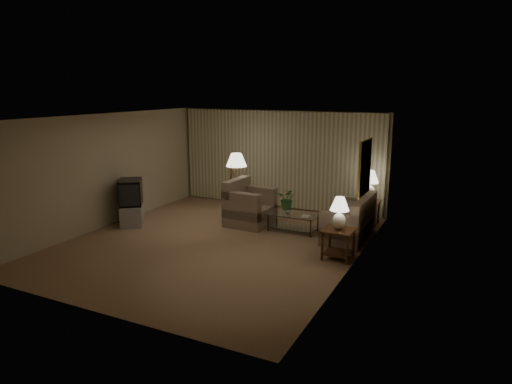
# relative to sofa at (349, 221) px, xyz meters

# --- Properties ---
(ground) EXTENTS (7.00, 7.00, 0.00)m
(ground) POSITION_rel_sofa_xyz_m (-2.50, -1.60, -0.38)
(ground) COLOR tan
(ground) RESTS_ON ground
(room_shell) EXTENTS (6.04, 7.02, 2.72)m
(room_shell) POSITION_rel_sofa_xyz_m (-2.48, -0.09, 1.37)
(room_shell) COLOR #C1B194
(room_shell) RESTS_ON ground
(sofa) EXTENTS (1.71, 0.87, 0.75)m
(sofa) POSITION_rel_sofa_xyz_m (0.00, 0.00, 0.00)
(sofa) COLOR gray
(sofa) RESTS_ON ground
(armchair) EXTENTS (1.15, 1.10, 0.87)m
(armchair) POSITION_rel_sofa_xyz_m (-2.43, -0.07, 0.06)
(armchair) COLOR gray
(armchair) RESTS_ON ground
(side_table_near) EXTENTS (0.59, 0.59, 0.60)m
(side_table_near) POSITION_rel_sofa_xyz_m (0.15, -1.35, 0.04)
(side_table_near) COLOR #3B2010
(side_table_near) RESTS_ON ground
(side_table_far) EXTENTS (0.54, 0.46, 0.60)m
(side_table_far) POSITION_rel_sofa_xyz_m (0.15, 1.25, 0.03)
(side_table_far) COLOR #3B2010
(side_table_far) RESTS_ON ground
(table_lamp_near) EXTENTS (0.37, 0.37, 0.64)m
(table_lamp_near) POSITION_rel_sofa_xyz_m (0.15, -1.35, 0.60)
(table_lamp_near) COLOR white
(table_lamp_near) RESTS_ON side_table_near
(table_lamp_far) EXTENTS (0.43, 0.43, 0.74)m
(table_lamp_far) POSITION_rel_sofa_xyz_m (0.15, 1.25, 0.66)
(table_lamp_far) COLOR white
(table_lamp_far) RESTS_ON side_table_far
(coffee_table) EXTENTS (1.19, 0.65, 0.41)m
(coffee_table) POSITION_rel_sofa_xyz_m (-1.29, -0.10, -0.10)
(coffee_table) COLOR silver
(coffee_table) RESTS_ON ground
(tv_cabinet) EXTENTS (1.31, 1.29, 0.50)m
(tv_cabinet) POSITION_rel_sofa_xyz_m (-5.05, -1.32, -0.13)
(tv_cabinet) COLOR #A8A8AB
(tv_cabinet) RESTS_ON ground
(crt_tv) EXTENTS (1.21, 1.20, 0.62)m
(crt_tv) POSITION_rel_sofa_xyz_m (-5.05, -1.32, 0.43)
(crt_tv) COLOR black
(crt_tv) RESTS_ON tv_cabinet
(floor_lamp) EXTENTS (0.53, 0.53, 1.65)m
(floor_lamp) POSITION_rel_sofa_xyz_m (-3.11, 0.51, 0.49)
(floor_lamp) COLOR #3B2010
(floor_lamp) RESTS_ON ground
(ottoman) EXTENTS (0.67, 0.67, 0.36)m
(ottoman) POSITION_rel_sofa_xyz_m (-2.28, 0.46, -0.20)
(ottoman) COLOR #9E4D35
(ottoman) RESTS_ON ground
(vase) EXTENTS (0.16, 0.16, 0.13)m
(vase) POSITION_rel_sofa_xyz_m (-1.44, -0.10, 0.11)
(vase) COLOR white
(vase) RESTS_ON coffee_table
(flowers) EXTENTS (0.47, 0.41, 0.49)m
(flowers) POSITION_rel_sofa_xyz_m (-1.44, -0.10, 0.42)
(flowers) COLOR #397031
(flowers) RESTS_ON vase
(book) EXTENTS (0.20, 0.26, 0.02)m
(book) POSITION_rel_sofa_xyz_m (-1.04, -0.20, 0.05)
(book) COLOR olive
(book) RESTS_ON coffee_table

